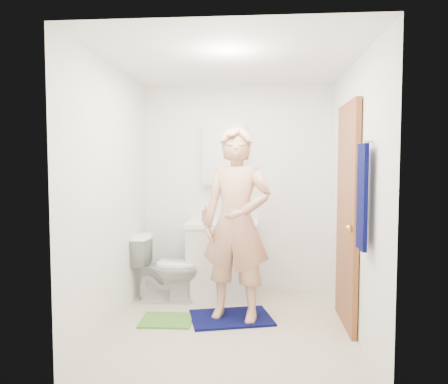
{
  "coord_description": "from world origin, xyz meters",
  "views": [
    {
      "loc": [
        0.25,
        -3.91,
        1.51
      ],
      "look_at": [
        -0.08,
        0.25,
        1.23
      ],
      "focal_mm": 35.0,
      "sensor_mm": 36.0,
      "label": 1
    }
  ],
  "objects_px": {
    "toilet": "(167,268)",
    "soap_dispenser": "(206,214)",
    "towel": "(362,197)",
    "man": "(236,224)",
    "toothbrush_cup": "(237,217)",
    "medicine_cabinet": "(224,155)",
    "vanity_cabinet": "(222,261)"
  },
  "relations": [
    {
      "from": "medicine_cabinet",
      "to": "man",
      "type": "height_order",
      "value": "medicine_cabinet"
    },
    {
      "from": "medicine_cabinet",
      "to": "towel",
      "type": "distance_m",
      "value": 2.11
    },
    {
      "from": "toothbrush_cup",
      "to": "soap_dispenser",
      "type": "bearing_deg",
      "value": -159.12
    },
    {
      "from": "vanity_cabinet",
      "to": "man",
      "type": "relative_size",
      "value": 0.44
    },
    {
      "from": "vanity_cabinet",
      "to": "towel",
      "type": "xyz_separation_m",
      "value": [
        1.18,
        -1.48,
        0.85
      ]
    },
    {
      "from": "towel",
      "to": "toothbrush_cup",
      "type": "distance_m",
      "value": 1.93
    },
    {
      "from": "soap_dispenser",
      "to": "medicine_cabinet",
      "type": "bearing_deg",
      "value": 52.74
    },
    {
      "from": "toothbrush_cup",
      "to": "medicine_cabinet",
      "type": "bearing_deg",
      "value": 143.39
    },
    {
      "from": "vanity_cabinet",
      "to": "medicine_cabinet",
      "type": "bearing_deg",
      "value": 90.0
    },
    {
      "from": "medicine_cabinet",
      "to": "soap_dispenser",
      "type": "distance_m",
      "value": 0.73
    },
    {
      "from": "man",
      "to": "medicine_cabinet",
      "type": "bearing_deg",
      "value": 114.98
    },
    {
      "from": "vanity_cabinet",
      "to": "toothbrush_cup",
      "type": "bearing_deg",
      "value": 35.11
    },
    {
      "from": "toothbrush_cup",
      "to": "man",
      "type": "distance_m",
      "value": 0.85
    },
    {
      "from": "medicine_cabinet",
      "to": "man",
      "type": "bearing_deg",
      "value": -78.58
    },
    {
      "from": "towel",
      "to": "toothbrush_cup",
      "type": "bearing_deg",
      "value": 122.72
    },
    {
      "from": "vanity_cabinet",
      "to": "soap_dispenser",
      "type": "bearing_deg",
      "value": -173.45
    },
    {
      "from": "medicine_cabinet",
      "to": "towel",
      "type": "xyz_separation_m",
      "value": [
        1.18,
        -1.71,
        -0.35
      ]
    },
    {
      "from": "towel",
      "to": "man",
      "type": "relative_size",
      "value": 0.44
    },
    {
      "from": "toothbrush_cup",
      "to": "towel",
      "type": "bearing_deg",
      "value": -57.28
    },
    {
      "from": "medicine_cabinet",
      "to": "toothbrush_cup",
      "type": "height_order",
      "value": "medicine_cabinet"
    },
    {
      "from": "toilet",
      "to": "man",
      "type": "xyz_separation_m",
      "value": [
        0.79,
        -0.53,
        0.57
      ]
    },
    {
      "from": "medicine_cabinet",
      "to": "soap_dispenser",
      "type": "bearing_deg",
      "value": -127.26
    },
    {
      "from": "toilet",
      "to": "towel",
      "type": "bearing_deg",
      "value": -124.94
    },
    {
      "from": "medicine_cabinet",
      "to": "toothbrush_cup",
      "type": "relative_size",
      "value": 6.39
    },
    {
      "from": "towel",
      "to": "soap_dispenser",
      "type": "bearing_deg",
      "value": 133.06
    },
    {
      "from": "towel",
      "to": "soap_dispenser",
      "type": "relative_size",
      "value": 4.51
    },
    {
      "from": "vanity_cabinet",
      "to": "soap_dispenser",
      "type": "relative_size",
      "value": 4.51
    },
    {
      "from": "vanity_cabinet",
      "to": "medicine_cabinet",
      "type": "relative_size",
      "value": 1.14
    },
    {
      "from": "towel",
      "to": "soap_dispenser",
      "type": "xyz_separation_m",
      "value": [
        -1.37,
        1.46,
        -0.31
      ]
    },
    {
      "from": "toilet",
      "to": "soap_dispenser",
      "type": "xyz_separation_m",
      "value": [
        0.4,
        0.19,
        0.58
      ]
    },
    {
      "from": "toothbrush_cup",
      "to": "man",
      "type": "bearing_deg",
      "value": -87.36
    },
    {
      "from": "towel",
      "to": "toilet",
      "type": "bearing_deg",
      "value": 144.19
    }
  ]
}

